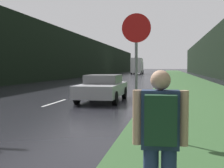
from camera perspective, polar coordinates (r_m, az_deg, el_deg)
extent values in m
cube|color=#33562D|center=(39.27, 12.97, 0.59)|extent=(6.00, 240.00, 0.02)
cube|color=silver|center=(14.90, -10.40, -3.38)|extent=(0.12, 3.00, 0.01)
cube|color=silver|center=(21.56, -3.82, -1.35)|extent=(0.12, 3.00, 0.01)
cube|color=silver|center=(28.38, -0.37, -0.27)|extent=(0.12, 3.00, 0.01)
cube|color=silver|center=(35.28, 1.73, 0.38)|extent=(0.12, 3.00, 0.01)
cube|color=black|center=(51.56, -7.04, 5.11)|extent=(2.00, 140.00, 7.01)
cube|color=black|center=(49.87, 19.42, 5.51)|extent=(2.00, 140.00, 7.86)
cylinder|color=slate|center=(7.69, 4.42, -0.91)|extent=(0.07, 0.07, 2.27)
cylinder|color=#B71414|center=(7.73, 4.47, 10.18)|extent=(0.71, 0.02, 0.71)
cube|color=navy|center=(3.26, 8.81, -6.40)|extent=(0.39, 0.23, 0.60)
sphere|color=tan|center=(3.22, 8.87, 0.70)|extent=(0.21, 0.21, 0.21)
cylinder|color=tan|center=(3.26, 4.60, -6.07)|extent=(0.09, 0.09, 0.57)
cylinder|color=tan|center=(3.27, 13.01, -6.12)|extent=(0.09, 0.09, 0.57)
cube|color=#193823|center=(3.06, 8.87, -6.45)|extent=(0.31, 0.19, 0.48)
cube|color=#9E9EA3|center=(15.40, -1.73, -1.02)|extent=(1.85, 4.76, 0.58)
cube|color=#5E5E61|center=(15.60, -1.55, 0.90)|extent=(1.57, 2.14, 0.43)
cylinder|color=black|center=(13.81, 0.56, -2.58)|extent=(0.20, 0.61, 0.61)
cylinder|color=black|center=(14.21, -6.44, -2.44)|extent=(0.20, 0.61, 0.61)
cylinder|color=black|center=(16.71, 2.27, -1.60)|extent=(0.20, 0.61, 0.61)
cylinder|color=black|center=(17.05, -3.58, -1.51)|extent=(0.20, 0.61, 0.61)
cube|color=gray|center=(77.17, 4.88, 3.08)|extent=(2.18, 2.20, 2.53)
cube|color=silver|center=(73.05, 4.57, 3.42)|extent=(2.30, 6.08, 3.38)
cylinder|color=black|center=(77.07, 4.05, 2.18)|extent=(0.28, 0.90, 0.90)
cylinder|color=black|center=(76.87, 5.67, 2.17)|extent=(0.28, 0.90, 0.90)
cylinder|color=black|center=(71.67, 3.58, 2.11)|extent=(0.28, 0.90, 0.90)
cylinder|color=black|center=(71.45, 5.32, 2.10)|extent=(0.28, 0.90, 0.90)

